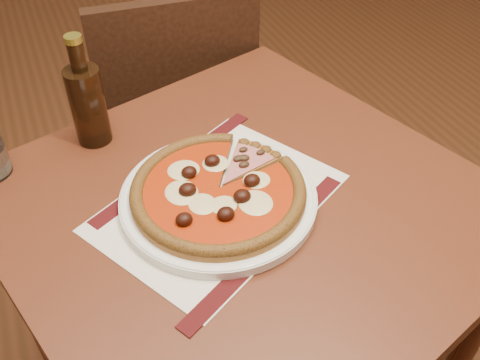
% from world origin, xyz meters
% --- Properties ---
extents(table, '(0.99, 0.99, 0.75)m').
position_xyz_m(table, '(0.07, -0.15, 0.65)').
color(table, '#5F2916').
rests_on(table, ground).
extents(chair_far, '(0.46, 0.46, 0.89)m').
position_xyz_m(chair_far, '(0.13, 0.50, 0.51)').
color(chair_far, black).
rests_on(chair_far, ground).
extents(placemat, '(0.50, 0.45, 0.00)m').
position_xyz_m(placemat, '(0.03, -0.14, 0.75)').
color(placemat, white).
rests_on(placemat, table).
extents(plate, '(0.34, 0.34, 0.02)m').
position_xyz_m(plate, '(0.03, -0.14, 0.76)').
color(plate, white).
rests_on(plate, placemat).
extents(pizza, '(0.30, 0.30, 0.04)m').
position_xyz_m(pizza, '(0.03, -0.14, 0.78)').
color(pizza, olive).
rests_on(pizza, plate).
extents(ham_slice, '(0.13, 0.11, 0.02)m').
position_xyz_m(ham_slice, '(0.10, -0.08, 0.78)').
color(ham_slice, olive).
rests_on(ham_slice, plate).
extents(bottle, '(0.07, 0.07, 0.23)m').
position_xyz_m(bottle, '(-0.13, 0.13, 0.84)').
color(bottle, black).
rests_on(bottle, table).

